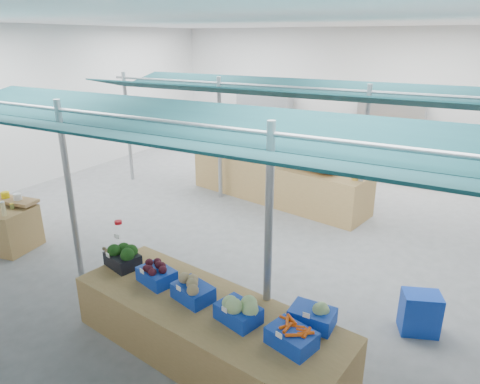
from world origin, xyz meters
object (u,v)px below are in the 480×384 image
Objects in this scene: fruit_counter at (277,181)px; crate_stack at (420,313)px; vendor_left at (255,149)px; vendor_right at (316,157)px; veg_counter at (206,329)px.

fruit_counter is 7.79× the size of crate_stack.
vendor_left reaches higher than fruit_counter.
vendor_right is (-3.29, 4.84, 0.63)m from crate_stack.
crate_stack is 7.05m from vendor_left.
fruit_counter is at bearing 136.11° from crate_stack.
crate_stack is at bearing -33.06° from fruit_counter.
veg_counter is 5.75m from fruit_counter.
veg_counter is 2.93m from crate_stack.
fruit_counter is 2.50× the size of vendor_right.
crate_stack is at bearing 45.50° from veg_counter.
vendor_right is at bearing 124.19° from crate_stack.
veg_counter is 6.19× the size of crate_stack.
veg_counter is 6.73m from vendor_right.
veg_counter reaches higher than crate_stack.
crate_stack is 5.89m from vendor_right.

